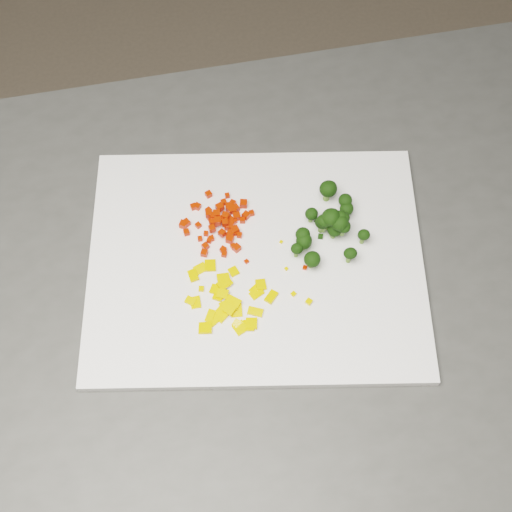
{
  "coord_description": "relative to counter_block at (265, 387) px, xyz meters",
  "views": [
    {
      "loc": [
        -0.02,
        -0.2,
        1.71
      ],
      "look_at": [
        0.0,
        0.21,
        0.92
      ],
      "focal_mm": 50.0,
      "sensor_mm": 36.0,
      "label": 1
    }
  ],
  "objects": [
    {
      "name": "carrot_cube_4",
      "position": [
        -0.04,
        0.06,
        0.46
      ],
      "size": [
        0.01,
        0.01,
        0.01
      ],
      "primitive_type": "cube",
      "rotation": [
        0.0,
        0.0,
        2.63
      ],
      "color": "red",
      "rests_on": "carrot_pile"
    },
    {
      "name": "carrot_cube_9",
      "position": [
        -0.04,
        0.04,
        0.47
      ],
      "size": [
        0.01,
        0.01,
        0.01
      ],
      "primitive_type": "cube",
      "rotation": [
        0.0,
        0.0,
        0.69
      ],
      "color": "red",
      "rests_on": "carrot_pile"
    },
    {
      "name": "carrot_cube_40",
      "position": [
        -0.07,
        0.09,
        0.46
      ],
      "size": [
        0.01,
        0.01,
        0.01
      ],
      "primitive_type": "cube",
      "rotation": [
        0.0,
        0.0,
        0.44
      ],
      "color": "red",
      "rests_on": "carrot_pile"
    },
    {
      "name": "carrot_cube_29",
      "position": [
        -0.07,
        0.09,
        0.47
      ],
      "size": [
        0.01,
        0.01,
        0.01
      ],
      "primitive_type": "cube",
      "rotation": [
        0.0,
        0.0,
        2.2
      ],
      "color": "red",
      "rests_on": "carrot_pile"
    },
    {
      "name": "carrot_cube_47",
      "position": [
        -0.07,
        0.05,
        0.46
      ],
      "size": [
        0.01,
        0.01,
        0.01
      ],
      "primitive_type": "cube",
      "rotation": [
        0.0,
        0.0,
        2.81
      ],
      "color": "red",
      "rests_on": "carrot_pile"
    },
    {
      "name": "pepper_chunk_14",
      "position": [
        -0.05,
        -0.04,
        0.47
      ],
      "size": [
        0.02,
        0.02,
        0.01
      ],
      "primitive_type": "cube",
      "rotation": [
        0.04,
        -0.07,
        0.93
      ],
      "color": "#FFB70D",
      "rests_on": "pepper_pile"
    },
    {
      "name": "carrot_cube_37",
      "position": [
        -0.05,
        0.1,
        0.47
      ],
      "size": [
        0.01,
        0.01,
        0.01
      ],
      "primitive_type": "cube",
      "rotation": [
        0.0,
        0.0,
        0.07
      ],
      "color": "red",
      "rests_on": "carrot_pile"
    },
    {
      "name": "pepper_chunk_28",
      "position": [
        -0.06,
        -0.02,
        0.46
      ],
      "size": [
        0.02,
        0.02,
        0.01
      ],
      "primitive_type": "cube",
      "rotation": [
        0.12,
        0.05,
        2.73
      ],
      "color": "#FFB70D",
      "rests_on": "pepper_pile"
    },
    {
      "name": "carrot_cube_35",
      "position": [
        -0.07,
        0.12,
        0.47
      ],
      "size": [
        0.01,
        0.01,
        0.01
      ],
      "primitive_type": "cube",
      "rotation": [
        0.0,
        0.0,
        0.51
      ],
      "color": "red",
      "rests_on": "carrot_pile"
    },
    {
      "name": "stray_bit_8",
      "position": [
        0.02,
        0.01,
        0.46
      ],
      "size": [
        0.01,
        0.01,
        0.0
      ],
      "primitive_type": "cube",
      "rotation": [
        0.0,
        0.0,
        0.51
      ],
      "color": "#FFB70D",
      "rests_on": "cutting_board"
    },
    {
      "name": "carrot_cube_54",
      "position": [
        -0.08,
        0.05,
        0.46
      ],
      "size": [
        0.01,
        0.01,
        0.01
      ],
      "primitive_type": "cube",
      "rotation": [
        0.0,
        0.0,
        2.2
      ],
      "color": "red",
      "rests_on": "carrot_pile"
    },
    {
      "name": "carrot_cube_10",
      "position": [
        -0.08,
        0.06,
        0.46
      ],
      "size": [
        0.01,
        0.01,
        0.01
      ],
      "primitive_type": "cube",
      "rotation": [
        0.0,
        0.0,
        1.65
      ],
      "color": "red",
      "rests_on": "carrot_pile"
    },
    {
      "name": "broccoli_floret_9",
      "position": [
        0.1,
        0.08,
        0.47
      ],
      "size": [
        0.02,
        0.02,
        0.02
      ],
      "primitive_type": null,
      "color": "black",
      "rests_on": "broccoli_pile"
    },
    {
      "name": "carrot_cube_51",
      "position": [
        -0.08,
        0.07,
        0.46
      ],
      "size": [
        0.01,
        0.01,
        0.01
      ],
      "primitive_type": "cube",
      "rotation": [
        0.0,
        0.0,
        1.42
      ],
      "color": "red",
      "rests_on": "carrot_pile"
    },
    {
      "name": "broccoli_floret_7",
      "position": [
        0.08,
        0.06,
        0.49
      ],
      "size": [
        0.03,
        0.03,
        0.04
      ],
      "primitive_type": null,
      "color": "black",
      "rests_on": "broccoli_pile"
    },
    {
      "name": "cutting_board",
      "position": [
        -0.01,
        0.03,
        0.46
      ],
      "size": [
        0.44,
        0.35,
        0.01
      ],
      "primitive_type": "cube",
      "rotation": [
        0.0,
        0.0,
        -0.04
      ],
      "color": "white",
      "rests_on": "counter_block"
    },
    {
      "name": "carrot_cube_28",
      "position": [
        -0.04,
        0.09,
        0.47
      ],
      "size": [
        0.01,
        0.01,
        0.01
      ],
      "primitive_type": "cube",
      "rotation": [
        0.0,
        0.0,
        1.7
      ],
      "color": "red",
      "rests_on": "carrot_pile"
    },
    {
      "name": "pepper_chunk_3",
      "position": [
        0.0,
        -0.03,
        0.46
      ],
      "size": [
        0.02,
        0.02,
        0.01
      ],
      "primitive_type": "cube",
      "rotation": [
        -0.1,
        0.04,
        0.93
      ],
      "color": "#FFB70D",
      "rests_on": "pepper_pile"
    },
    {
      "name": "broccoli_floret_15",
      "position": [
        0.09,
        0.06,
        0.49
      ],
      "size": [
        0.03,
        0.03,
        0.03
      ],
      "primitive_type": null,
      "color": "black",
      "rests_on": "broccoli_pile"
    },
    {
      "name": "broccoli_floret_14",
      "position": [
        0.1,
        0.02,
        0.48
      ],
      "size": [
        0.02,
        0.02,
        0.03
      ],
      "primitive_type": null,
      "color": "black",
      "rests_on": "broccoli_pile"
    },
    {
      "name": "carrot_cube_31",
      "position": [
        -0.04,
        0.08,
        0.47
      ],
      "size": [
        0.01,
        0.01,
        0.01
      ],
      "primitive_type": "cube",
      "rotation": [
        0.0,
        0.0,
        1.18
      ],
      "color": "red",
      "rests_on": "carrot_pile"
    },
    {
      "name": "pepper_chunk_1",
      "position": [
        -0.05,
        -0.03,
        0.47
      ],
      "size": [
        0.02,
        0.02,
        0.0
      ],
      "primitive_type": "cube",
      "rotation": [
        -0.09,
        -0.0,
        2.58
      ],
      "color": "#FFB70D",
      "rests_on": "pepper_pile"
    },
    {
      "name": "carrot_cube_8",
      "position": [
        -0.06,
        0.08,
        0.47
      ],
      "size": [
        0.01,
        0.01,
        0.01
      ],
      "primitive_type": "cube",
      "rotation": [
        0.0,
        0.0,
        3.07
      ],
      "color": "red",
      "rests_on": "carrot_pile"
    },
    {
      "name": "pepper_chunk_13",
      "position": [
        -0.04,
        -0.07,
        0.46
      ],
      "size": [
        0.02,
        0.02,
        0.0
      ],
      "primitive_type": "cube",
      "rotation": [
        -0.06,
        -0.01,
        2.1
      ],
      "color": "#FFB70D",
      "rests_on": "pepper_pile"
    },
    {
      "name": "carrot_cube_22",
      "position": [
        -0.05,
        0.06,
        0.46
      ],
      "size": [
        0.01,
        0.01,
        0.01
      ],
      "primitive_type": "cube",
      "rotation": [
        0.0,
        0.0,
        2.8
      ],
      "color": "red",
      "rests_on": "carrot_pile"
    },
    {
      "name": "carrot_pile",
      "position": [
        -0.06,
        0.08,
        0.47
      ],
      "size": [
        0.09,
        0.09,
        0.03
      ],
      "primitive_type": null,
      "color": "red",
      "rests_on": "cutting_board"
    },
    {
      "name": "broccoli_floret_8",
      "position": [
        0.04,
        0.03,
        0.47
      ],
      "size": [
        0.02,
        0.02,
        0.03
      ],
      "primitive_type": null,
      "color": "black",
      "rests_on": "broccoli_pile"
    },
    {
      "name": "carrot_cube_57",
      "position": [
        -0.09,
        0.11,
        0.46
      ],
      "size": [
        0.01,
        0.01,
        0.01
      ],
      "primitive_type": "cube",
      "rotation": [
        0.0,
        0.0,
        0.36
      ],
      "color": "red",
      "rests_on": "carrot_pile"
    },
    {
      "name": "pepper_chunk_2",
      "position": [
        -0.08,
        -0.06,
        0.46
      ],
      "size": [
        0.02,
        0.02,
        0.01
      ],
      "primitive_type": "cube",
      "rotation": [
        0.07,
        0.15,
        3.1
      ],
      "color": "#FFB70D",
      "rests_on": "pepper_pile"
    },
    {
      "name": "stray_bit_1",
      "position": [
        0.02,
        0.05,
        0.46
      ],
      "size": [
        0.01,
        0.01,
        0.0
      ],
      "primitive_type": "cube",
      "rotation": [
        0.0,
        0.0,
        0.94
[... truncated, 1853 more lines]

